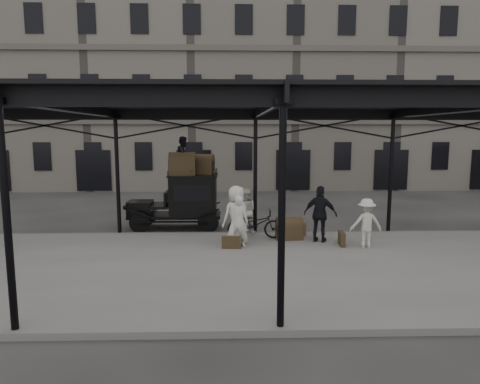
% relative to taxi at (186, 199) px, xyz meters
% --- Properties ---
extents(ground, '(120.00, 120.00, 0.00)m').
position_rel_taxi_xyz_m(ground, '(2.68, -3.22, -1.20)').
color(ground, '#383533').
rests_on(ground, ground).
extents(platform, '(28.00, 8.00, 0.15)m').
position_rel_taxi_xyz_m(platform, '(2.68, -5.22, -1.13)').
color(platform, slate).
rests_on(platform, ground).
extents(canopy, '(22.50, 9.00, 4.74)m').
position_rel_taxi_xyz_m(canopy, '(2.68, -4.94, 3.39)').
color(canopy, black).
rests_on(canopy, ground).
extents(building_frontage, '(64.00, 8.00, 14.00)m').
position_rel_taxi_xyz_m(building_frontage, '(2.68, 14.78, 5.80)').
color(building_frontage, slate).
rests_on(building_frontage, ground).
extents(taxi, '(3.65, 1.55, 2.18)m').
position_rel_taxi_xyz_m(taxi, '(0.00, 0.00, 0.00)').
color(taxi, black).
rests_on(taxi, ground).
extents(porter_left, '(0.71, 0.60, 1.66)m').
position_rel_taxi_xyz_m(porter_left, '(2.04, -3.23, -0.22)').
color(porter_left, silver).
rests_on(porter_left, platform).
extents(porter_midleft, '(0.82, 0.65, 1.64)m').
position_rel_taxi_xyz_m(porter_midleft, '(2.31, -1.42, -0.23)').
color(porter_midleft, beige).
rests_on(porter_midleft, platform).
extents(porter_centre, '(1.14, 1.02, 1.96)m').
position_rel_taxi_xyz_m(porter_centre, '(1.96, -3.06, -0.08)').
color(porter_centre, silver).
rests_on(porter_centre, platform).
extents(porter_official, '(1.20, 0.88, 1.90)m').
position_rel_taxi_xyz_m(porter_official, '(4.77, -2.75, -0.10)').
color(porter_official, black).
rests_on(porter_official, platform).
extents(porter_right, '(1.02, 0.58, 1.57)m').
position_rel_taxi_xyz_m(porter_right, '(6.11, -3.41, -0.27)').
color(porter_right, beige).
rests_on(porter_right, platform).
extents(bicycle, '(1.96, 0.75, 1.02)m').
position_rel_taxi_xyz_m(bicycle, '(2.62, -2.20, -0.55)').
color(bicycle, black).
rests_on(bicycle, platform).
extents(porter_roof, '(0.76, 0.86, 1.48)m').
position_rel_taxi_xyz_m(porter_roof, '(-0.03, -0.10, 1.72)').
color(porter_roof, black).
rests_on(porter_roof, taxi).
extents(steamer_trunk_roof_near, '(1.03, 0.67, 0.73)m').
position_rel_taxi_xyz_m(steamer_trunk_roof_near, '(-0.08, -0.25, 1.34)').
color(steamer_trunk_roof_near, '#473521').
rests_on(steamer_trunk_roof_near, taxi).
extents(steamer_trunk_roof_far, '(0.98, 0.72, 0.65)m').
position_rel_taxi_xyz_m(steamer_trunk_roof_far, '(0.67, 0.20, 1.30)').
color(steamer_trunk_roof_far, '#473521').
rests_on(steamer_trunk_roof_far, taxi).
extents(steamer_trunk_platform, '(0.93, 0.63, 0.64)m').
position_rel_taxi_xyz_m(steamer_trunk_platform, '(3.80, -2.35, -0.73)').
color(steamer_trunk_platform, '#473521').
rests_on(steamer_trunk_platform, platform).
extents(wicker_hamper, '(0.66, 0.54, 0.50)m').
position_rel_taxi_xyz_m(wicker_hamper, '(4.13, -1.75, -0.80)').
color(wicker_hamper, brown).
rests_on(wicker_hamper, platform).
extents(suitcase_upright, '(0.20, 0.61, 0.45)m').
position_rel_taxi_xyz_m(suitcase_upright, '(5.39, -3.23, -0.83)').
color(suitcase_upright, '#473521').
rests_on(suitcase_upright, platform).
extents(suitcase_flat, '(0.61, 0.19, 0.40)m').
position_rel_taxi_xyz_m(suitcase_flat, '(1.78, -3.51, -0.85)').
color(suitcase_flat, '#473521').
rests_on(suitcase_flat, platform).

